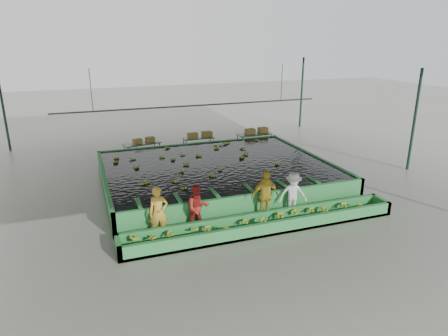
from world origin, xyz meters
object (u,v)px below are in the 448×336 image
object	(u,v)px
box_stack_mid	(200,137)
flotation_tank	(217,173)
packing_table_right	(254,141)
packing_table_mid	(199,144)
worker_c	(265,195)
worker_d	(293,194)
box_stack_right	(256,133)
worker_a	(158,212)
worker_b	(198,208)
sorting_trough	(264,224)
packing_table_left	(142,151)
box_stack_left	(144,143)

from	to	relation	value
box_stack_mid	flotation_tank	bearing A→B (deg)	-98.47
flotation_tank	packing_table_right	world-z (taller)	packing_table_right
flotation_tank	packing_table_mid	xyz separation A→B (m)	(0.72, 5.38, -0.04)
worker_c	worker_d	xyz separation A→B (m)	(1.15, 0.00, -0.11)
worker_d	box_stack_right	distance (m)	9.37
worker_c	packing_table_mid	world-z (taller)	worker_c
worker_a	worker_b	bearing A→B (deg)	1.78
sorting_trough	box_stack_right	bearing A→B (deg)	67.24
worker_a	worker_d	distance (m)	5.03
packing_table_left	box_stack_left	xyz separation A→B (m)	(0.12, 0.02, 0.45)
box_stack_right	worker_c	bearing A→B (deg)	-112.51
worker_d	worker_a	bearing A→B (deg)	-165.67
worker_b	packing_table_mid	world-z (taller)	worker_b
worker_a	worker_b	world-z (taller)	worker_a
worker_d	packing_table_mid	bearing A→B (deg)	109.11
worker_d	packing_table_left	world-z (taller)	worker_d
worker_a	packing_table_right	xyz separation A→B (m)	(7.46, 8.96, -0.40)
sorting_trough	box_stack_right	world-z (taller)	box_stack_right
sorting_trough	worker_d	size ratio (longest dim) A/B	6.03
packing_table_mid	worker_b	bearing A→B (deg)	-106.50
packing_table_right	box_stack_right	bearing A→B (deg)	16.47
box_stack_right	packing_table_left	bearing A→B (deg)	178.19
flotation_tank	box_stack_mid	distance (m)	5.37
flotation_tank	worker_b	bearing A→B (deg)	-116.51
box_stack_mid	box_stack_left	bearing A→B (deg)	-173.59
worker_d	box_stack_left	bearing A→B (deg)	127.91
sorting_trough	packing_table_right	distance (m)	10.53
worker_b	flotation_tank	bearing A→B (deg)	60.81
worker_d	sorting_trough	bearing A→B (deg)	-138.07
worker_a	box_stack_right	distance (m)	11.79
flotation_tank	sorting_trough	size ratio (longest dim) A/B	1.00
box_stack_mid	box_stack_right	xyz separation A→B (m)	(3.32, -0.60, 0.12)
worker_b	worker_c	xyz separation A→B (m)	(2.53, 0.00, 0.11)
worker_a	packing_table_right	size ratio (longest dim) A/B	0.85
worker_b	packing_table_mid	distance (m)	10.10
packing_table_left	box_stack_right	size ratio (longest dim) A/B	1.39
sorting_trough	worker_d	world-z (taller)	worker_d
packing_table_mid	box_stack_mid	size ratio (longest dim) A/B	1.24
box_stack_right	box_stack_left	bearing A→B (deg)	177.99
worker_b	packing_table_mid	size ratio (longest dim) A/B	0.92
worker_c	worker_d	distance (m)	1.15
worker_c	packing_table_mid	bearing A→B (deg)	81.63
packing_table_mid	box_stack_left	size ratio (longest dim) A/B	1.49
worker_c	packing_table_mid	size ratio (longest dim) A/B	1.04
worker_b	worker_c	size ratio (longest dim) A/B	0.88
flotation_tank	packing_table_left	size ratio (longest dim) A/B	5.09
packing_table_left	box_stack_left	size ratio (longest dim) A/B	1.63
worker_b	worker_d	world-z (taller)	worker_b
packing_table_left	packing_table_mid	xyz separation A→B (m)	(3.34, 0.46, -0.04)
worker_d	box_stack_left	distance (m)	10.07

